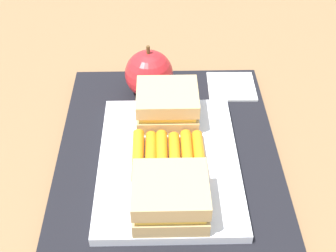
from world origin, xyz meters
TOP-DOWN VIEW (x-y plane):
  - ground_plane at (0.00, 0.00)m, footprint 2.40×2.40m
  - lunchbag_mat at (0.00, 0.00)m, footprint 0.36×0.28m
  - food_tray at (-0.03, 0.00)m, footprint 0.23×0.17m
  - sandwich_half_left at (-0.10, 0.00)m, footprint 0.07×0.08m
  - sandwich_half_right at (0.05, 0.00)m, footprint 0.07×0.08m
  - carrot_sticks_bundle at (-0.03, 0.00)m, footprint 0.08×0.09m
  - apple at (0.12, 0.02)m, footprint 0.07×0.07m
  - paper_napkin at (0.14, -0.10)m, footprint 0.07×0.07m

SIDE VIEW (x-z plane):
  - ground_plane at x=0.00m, z-range 0.00..0.00m
  - lunchbag_mat at x=0.00m, z-range 0.00..0.01m
  - paper_napkin at x=0.14m, z-range 0.01..0.01m
  - food_tray at x=-0.03m, z-range 0.01..0.02m
  - carrot_sticks_bundle at x=-0.03m, z-range 0.02..0.04m
  - sandwich_half_left at x=-0.10m, z-range 0.02..0.07m
  - sandwich_half_right at x=0.05m, z-range 0.02..0.07m
  - apple at x=0.12m, z-range 0.00..0.08m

